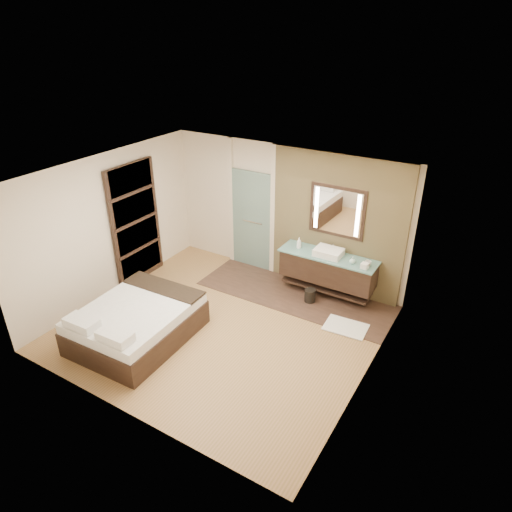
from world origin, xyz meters
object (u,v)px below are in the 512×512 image
Objects in this scene: vanity at (328,268)px; waste_bin at (310,296)px; mirror_unit at (337,212)px; bed at (137,323)px.

waste_bin is at bearing -112.76° from vanity.
mirror_unit is 0.53× the size of bed.
mirror_unit reaches higher than bed.
mirror_unit is 1.65m from waste_bin.
vanity is 7.14× the size of waste_bin.
vanity reaches higher than bed.
mirror_unit reaches higher than vanity.
bed is at bearing -124.57° from mirror_unit.
vanity is 1.10m from mirror_unit.
vanity is 1.75× the size of mirror_unit.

